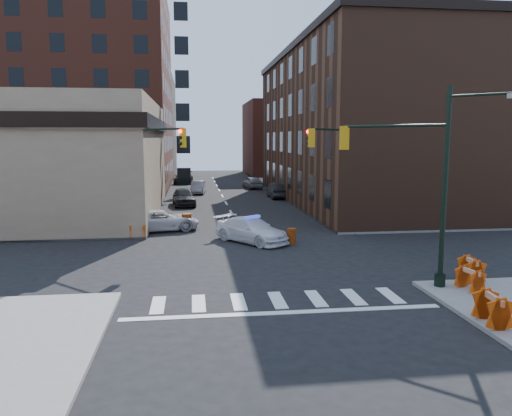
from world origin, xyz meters
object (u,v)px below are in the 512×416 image
object	(u,v)px
police_car	(251,230)
barrel_road	(291,236)
pedestrian_a	(96,217)
barricade_nw_a	(138,230)
parked_car_enear	(277,191)
pickup	(161,220)
pedestrian_b	(93,216)
parked_car_wfar	(198,187)
barrel_bank	(187,222)
barricade_se_a	(471,270)
parked_car_wnear	(184,197)

from	to	relation	value
police_car	barrel_road	size ratio (longest dim) A/B	5.32
police_car	pedestrian_a	distance (m)	10.70
barrel_road	barricade_nw_a	xyz separation A→B (m)	(-9.03, 2.58, 0.09)
parked_car_enear	police_car	bearing A→B (deg)	75.39
police_car	barrel_road	xyz separation A→B (m)	(2.25, -0.85, -0.26)
pickup	pedestrian_b	distance (m)	4.39
parked_car_wfar	parked_car_enear	bearing A→B (deg)	-27.88
barrel_bank	barricade_nw_a	xyz separation A→B (m)	(-2.93, -2.51, -0.02)
barricade_se_a	police_car	bearing A→B (deg)	47.37
parked_car_wnear	parked_car_enear	bearing A→B (deg)	21.27
parked_car_wfar	barrel_road	xyz separation A→B (m)	(5.03, -27.63, -0.22)
parked_car_wnear	barrel_bank	size ratio (longest dim) A/B	4.17
parked_car_wfar	barrel_bank	xyz separation A→B (m)	(-1.07, -22.54, -0.11)
parked_car_wnear	barricade_se_a	xyz separation A→B (m)	(12.45, -26.45, -0.19)
pedestrian_a	barrel_road	bearing A→B (deg)	-26.52
pickup	pedestrian_a	distance (m)	4.21
police_car	barrel_road	world-z (taller)	police_car
parked_car_wnear	barrel_road	distance (m)	18.79
pickup	parked_car_wnear	distance (m)	12.43
parked_car_wnear	barricade_nw_a	distance (m)	15.27
pedestrian_a	barricade_nw_a	world-z (taller)	pedestrian_a
parked_car_wfar	barrel_bank	size ratio (longest dim) A/B	3.62
pickup	barrel_road	world-z (taller)	pickup
barrel_road	barricade_se_a	bearing A→B (deg)	-55.89
barrel_bank	barrel_road	bearing A→B (deg)	-39.86
parked_car_wnear	parked_car_wfar	bearing A→B (deg)	76.54
pedestrian_b	barrel_bank	size ratio (longest dim) A/B	1.61
police_car	barricade_nw_a	xyz separation A→B (m)	(-6.78, 1.73, -0.17)
pedestrian_b	pickup	bearing A→B (deg)	0.06
parked_car_enear	barrel_road	xyz separation A→B (m)	(-2.97, -22.34, -0.29)
barrel_bank	police_car	bearing A→B (deg)	-47.79
parked_car_enear	barrel_bank	distance (m)	19.49
parked_car_enear	barrel_road	bearing A→B (deg)	81.46
police_car	barricade_se_a	distance (m)	12.69
pickup	parked_car_enear	xyz separation A→B (m)	(10.76, 17.07, 0.05)
barrel_bank	barricade_nw_a	distance (m)	3.86
police_car	parked_car_wnear	size ratio (longest dim) A/B	1.04
parked_car_enear	pedestrian_a	distance (m)	22.70
barricade_nw_a	barrel_road	bearing A→B (deg)	-10.12
parked_car_wfar	barricade_nw_a	bearing A→B (deg)	-93.49
parked_car_enear	barrel_bank	xyz separation A→B (m)	(-9.07, -17.25, -0.18)
pickup	barrel_bank	xyz separation A→B (m)	(1.69, -0.18, -0.13)
pedestrian_b	barricade_se_a	size ratio (longest dim) A/B	1.47
parked_car_wfar	parked_car_enear	size ratio (longest dim) A/B	0.91
barricade_nw_a	parked_car_wnear	bearing A→B (deg)	86.21
parked_car_wnear	barrel_road	size ratio (longest dim) A/B	5.12
barrel_bank	barricade_nw_a	bearing A→B (deg)	-139.44
barrel_road	barrel_bank	size ratio (longest dim) A/B	0.81
barricade_se_a	barrel_road	bearing A→B (deg)	41.10
parked_car_enear	barrel_bank	bearing A→B (deg)	61.31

